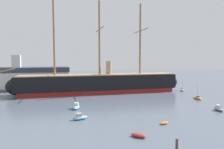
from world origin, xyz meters
name	(u,v)px	position (x,y,z in m)	size (l,w,h in m)	color
tall_ship	(100,83)	(-4.42, 57.42, 3.65)	(69.65, 15.03, 33.49)	maroon
dinghy_foreground_left	(139,135)	(-7.93, 14.26, 0.31)	(2.61, 2.63, 0.61)	#B22D28
dinghy_near_centre	(164,123)	(-0.58, 18.79, 0.23)	(2.09, 1.25, 0.46)	orange
motorboat_mid_left	(80,117)	(-15.75, 26.30, 0.48)	(3.44, 1.96, 1.36)	#7FB2D6
motorboat_mid_right	(219,109)	(17.52, 23.97, 0.48)	(1.99, 3.47, 1.37)	gray
motorboat_alongside_bow	(76,107)	(-15.44, 35.58, 0.53)	(2.48, 3.88, 1.51)	#7FB2D6
sailboat_alongside_stern	(198,98)	(22.28, 37.11, 0.44)	(1.69, 4.16, 5.26)	gold
motorboat_far_left	(39,95)	(-25.68, 56.56, 0.54)	(3.54, 3.82, 1.55)	#7FB2D6
sailboat_far_right	(182,90)	(27.87, 52.55, 0.43)	(3.89, 3.33, 5.16)	gray
dinghy_distant_centre	(113,89)	(2.58, 63.11, 0.33)	(2.78, 2.80, 0.65)	#7FB2D6
mooring_piling_left_pair	(177,144)	(-4.68, 8.68, 0.77)	(0.36, 0.36, 1.53)	#4C3D2D
dockside_warehouse_left	(14,78)	(-36.35, 75.16, 4.56)	(47.41, 13.74, 14.17)	#565659
seagull_in_flight	(132,31)	(-5.01, 24.76, 18.23)	(0.89, 1.08, 0.14)	silver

